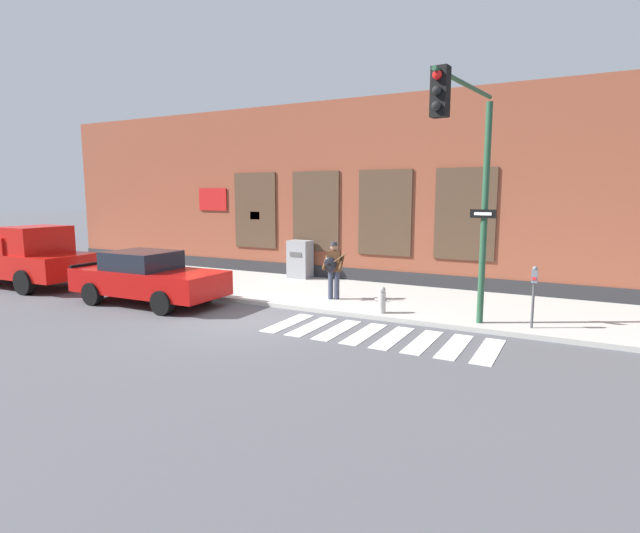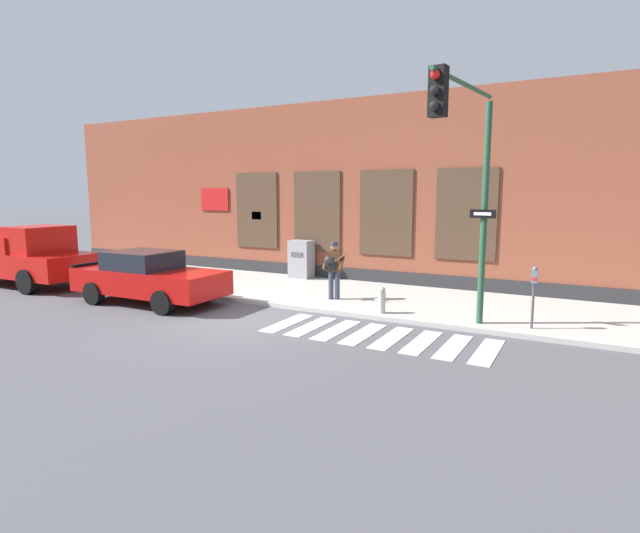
% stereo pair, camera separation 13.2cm
% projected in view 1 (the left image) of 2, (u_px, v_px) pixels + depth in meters
% --- Properties ---
extents(ground_plane, '(160.00, 160.00, 0.00)m').
position_uv_depth(ground_plane, '(250.00, 320.00, 12.70)').
color(ground_plane, '#4C4C51').
extents(sidewalk, '(28.00, 4.59, 0.12)m').
position_uv_depth(sidewalk, '(319.00, 292.00, 15.97)').
color(sidewalk, '#ADAAA3').
rests_on(sidewalk, ground).
extents(building_backdrop, '(28.00, 4.06, 6.44)m').
position_uv_depth(building_backdrop, '(371.00, 193.00, 19.26)').
color(building_backdrop, brown).
rests_on(building_backdrop, ground).
extents(crosswalk, '(5.20, 1.90, 0.01)m').
position_uv_depth(crosswalk, '(378.00, 336.00, 11.23)').
color(crosswalk, silver).
rests_on(crosswalk, ground).
extents(red_car, '(4.64, 2.06, 1.53)m').
position_uv_depth(red_car, '(148.00, 278.00, 14.46)').
color(red_car, '#B20F0C').
rests_on(red_car, ground).
extents(red_truck, '(5.44, 2.27, 2.10)m').
position_uv_depth(red_truck, '(25.00, 256.00, 17.17)').
color(red_truck, red).
rests_on(red_truck, ground).
extents(busker, '(0.77, 0.63, 1.69)m').
position_uv_depth(busker, '(333.00, 267.00, 14.46)').
color(busker, '#33384C').
rests_on(busker, sidewalk).
extents(traffic_light, '(0.82, 3.26, 5.29)m').
position_uv_depth(traffic_light, '(469.00, 164.00, 10.43)').
color(traffic_light, '#234C33').
rests_on(traffic_light, sidewalk).
extents(parking_meter, '(0.13, 0.11, 1.44)m').
position_uv_depth(parking_meter, '(534.00, 287.00, 11.33)').
color(parking_meter, '#47474C').
rests_on(parking_meter, sidewalk).
extents(utility_box, '(0.81, 0.64, 1.37)m').
position_uv_depth(utility_box, '(300.00, 259.00, 18.29)').
color(utility_box, gray).
rests_on(utility_box, sidewalk).
extents(fire_hydrant, '(0.38, 0.20, 0.70)m').
position_uv_depth(fire_hydrant, '(382.00, 300.00, 12.87)').
color(fire_hydrant, '#B2ADA8').
rests_on(fire_hydrant, sidewalk).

